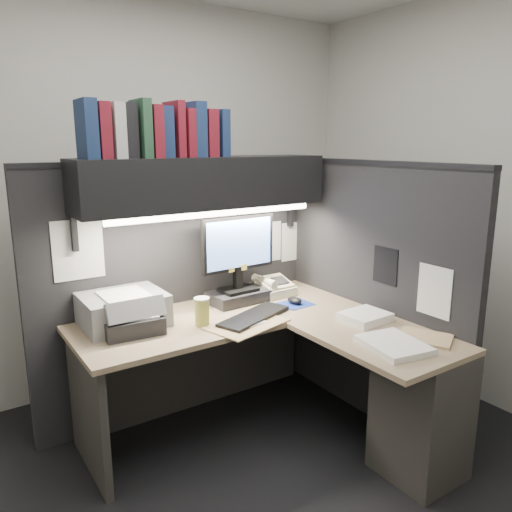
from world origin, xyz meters
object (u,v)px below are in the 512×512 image
(keyboard, at_px, (254,317))
(printer, at_px, (123,309))
(desk, at_px, (321,381))
(telephone, at_px, (274,287))
(overhead_shelf, at_px, (205,182))
(coffee_cup, at_px, (202,313))
(notebook_stack, at_px, (131,324))
(monitor, at_px, (238,269))

(keyboard, height_order, printer, printer)
(desk, relative_size, telephone, 7.09)
(overhead_shelf, bearing_deg, printer, -177.02)
(desk, height_order, coffee_cup, coffee_cup)
(desk, distance_m, overhead_shelf, 1.33)
(telephone, relative_size, coffee_cup, 1.57)
(coffee_cup, height_order, printer, printer)
(coffee_cup, xyz_separation_m, notebook_stack, (-0.36, 0.13, -0.03))
(desk, relative_size, notebook_stack, 5.50)
(overhead_shelf, relative_size, coffee_cup, 10.14)
(printer, distance_m, notebook_stack, 0.15)
(telephone, bearing_deg, overhead_shelf, 174.19)
(printer, bearing_deg, monitor, -1.59)
(monitor, bearing_deg, keyboard, -108.45)
(telephone, xyz_separation_m, notebook_stack, (-1.04, -0.13, -0.00))
(desk, relative_size, keyboard, 3.40)
(desk, distance_m, telephone, 0.81)
(monitor, relative_size, notebook_stack, 1.81)
(coffee_cup, bearing_deg, desk, -42.63)
(keyboard, xyz_separation_m, printer, (-0.66, 0.34, 0.08))
(overhead_shelf, distance_m, keyboard, 0.85)
(desk, bearing_deg, keyboard, 116.30)
(telephone, distance_m, printer, 1.04)
(telephone, bearing_deg, coffee_cup, -160.41)
(telephone, distance_m, coffee_cup, 0.73)
(monitor, bearing_deg, overhead_shelf, 162.95)
(coffee_cup, bearing_deg, keyboard, -12.63)
(coffee_cup, bearing_deg, notebook_stack, 160.71)
(monitor, height_order, telephone, monitor)
(telephone, relative_size, printer, 0.54)
(desk, relative_size, overhead_shelf, 1.10)
(printer, bearing_deg, telephone, -0.35)
(overhead_shelf, distance_m, coffee_cup, 0.78)
(desk, height_order, monitor, monitor)
(notebook_stack, bearing_deg, telephone, 7.25)
(desk, xyz_separation_m, overhead_shelf, (-0.30, 0.75, 1.06))
(desk, distance_m, keyboard, 0.52)
(desk, bearing_deg, printer, 139.67)
(desk, distance_m, notebook_stack, 1.09)
(monitor, xyz_separation_m, keyboard, (-0.09, -0.31, -0.21))
(overhead_shelf, bearing_deg, keyboard, -73.30)
(overhead_shelf, height_order, printer, overhead_shelf)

